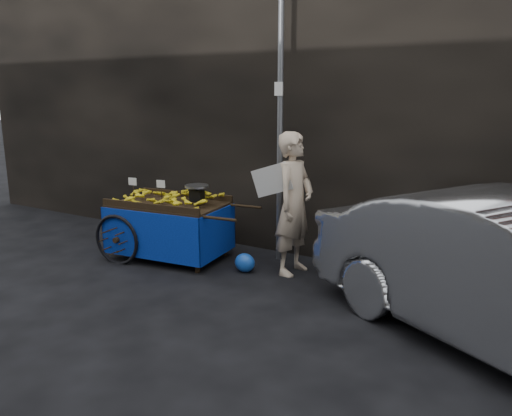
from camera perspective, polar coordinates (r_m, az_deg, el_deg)
The scene contains 6 objects.
ground at distance 6.40m, azimuth -5.36°, elevation -8.54°, with size 80.00×80.00×0.00m, color black.
building_wall at distance 8.04m, azimuth 7.90°, elevation 13.99°, with size 13.50×2.00×5.00m.
street_pole at distance 6.91m, azimuth 2.77°, elevation 10.18°, with size 0.12×0.10×4.00m.
banana_cart at distance 7.27m, azimuth -10.23°, elevation -0.05°, with size 2.27×1.24×1.18m.
vendor at distance 6.51m, azimuth 4.37°, elevation 0.48°, with size 0.77×0.71×1.87m.
plastic_bag at distance 6.71m, azimuth -1.29°, elevation -6.27°, with size 0.28×0.23×0.26m, color blue.
Camera 1 is at (3.53, -4.80, 2.34)m, focal length 35.00 mm.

